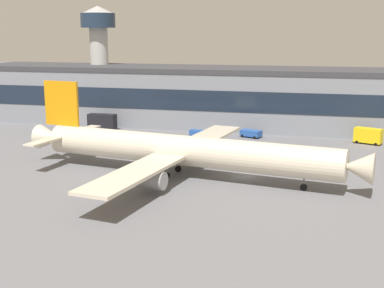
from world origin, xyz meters
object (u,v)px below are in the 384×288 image
at_px(pushback_tractor, 251,133).
at_px(airliner, 182,150).
at_px(control_tower, 99,49).
at_px(catering_truck, 102,121).
at_px(follow_me_car, 199,133).
at_px(stair_truck, 368,135).

bearing_deg(pushback_tractor, airliner, -101.31).
relative_size(airliner, control_tower, 1.96).
height_order(airliner, control_tower, control_tower).
distance_m(pushback_tractor, catering_truck, 38.47).
xyz_separation_m(control_tower, follow_me_car, (34.32, -21.56, -18.74)).
relative_size(control_tower, catering_truck, 4.37).
bearing_deg(stair_truck, catering_truck, 179.17).
xyz_separation_m(control_tower, stair_truck, (72.74, -19.00, -17.86)).
relative_size(control_tower, follow_me_car, 6.83).
distance_m(stair_truck, catering_truck, 64.76).
relative_size(stair_truck, pushback_tractor, 1.19).
distance_m(control_tower, stair_truck, 77.27).
distance_m(control_tower, catering_truck, 26.42).
xyz_separation_m(control_tower, pushback_tractor, (46.45, -18.18, -18.78)).
distance_m(control_tower, pushback_tractor, 53.30).
bearing_deg(catering_truck, airliner, -49.90).
bearing_deg(follow_me_car, stair_truck, 3.81).
bearing_deg(catering_truck, follow_me_car, -7.56).
bearing_deg(pushback_tractor, control_tower, 158.62).
height_order(airliner, follow_me_car, airliner).
xyz_separation_m(airliner, stair_truck, (33.66, 35.98, -2.66)).
xyz_separation_m(control_tower, catering_truck, (7.99, -18.07, -17.54)).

